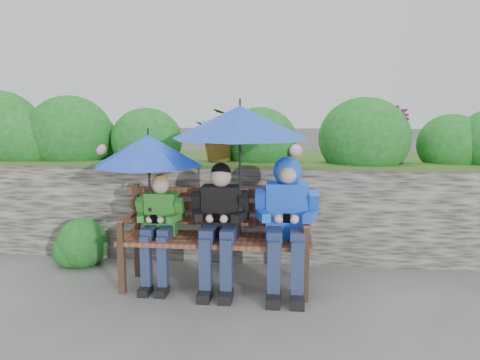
# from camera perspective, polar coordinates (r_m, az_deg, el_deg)

# --- Properties ---
(ground) EXTENTS (60.00, 60.00, 0.00)m
(ground) POSITION_cam_1_polar(r_m,az_deg,el_deg) (4.42, -0.14, -12.46)
(ground) COLOR #57584F
(ground) RESTS_ON ground
(garden_backdrop) EXTENTS (8.00, 2.86, 1.85)m
(garden_backdrop) POSITION_cam_1_polar(r_m,az_deg,el_deg) (5.77, 0.55, -0.55)
(garden_backdrop) COLOR #332F2B
(garden_backdrop) RESTS_ON ground
(park_bench) EXTENTS (1.69, 0.50, 0.89)m
(park_bench) POSITION_cam_1_polar(r_m,az_deg,el_deg) (4.24, -2.84, -6.18)
(park_bench) COLOR #3F2A1E
(park_bench) RESTS_ON ground
(boy_left) EXTENTS (0.42, 0.49, 1.02)m
(boy_left) POSITION_cam_1_polar(r_m,az_deg,el_deg) (4.27, -9.82, -5.19)
(boy_left) COLOR #21741C
(boy_left) RESTS_ON ground
(boy_middle) EXTENTS (0.51, 0.58, 1.12)m
(boy_middle) POSITION_cam_1_polar(r_m,az_deg,el_deg) (4.13, -2.49, -4.90)
(boy_middle) COLOR black
(boy_middle) RESTS_ON ground
(boy_right) EXTENTS (0.55, 0.66, 1.18)m
(boy_right) POSITION_cam_1_polar(r_m,az_deg,el_deg) (4.07, 5.73, -4.12)
(boy_right) COLOR #0735DE
(boy_right) RESTS_ON ground
(umbrella_left) EXTENTS (0.99, 0.99, 0.75)m
(umbrella_left) POSITION_cam_1_polar(r_m,az_deg,el_deg) (4.20, -11.09, 3.57)
(umbrella_left) COLOR blue
(umbrella_left) RESTS_ON ground
(umbrella_right) EXTENTS (1.19, 1.19, 0.98)m
(umbrella_right) POSITION_cam_1_polar(r_m,az_deg,el_deg) (4.00, 0.00, 7.05)
(umbrella_right) COLOR blue
(umbrella_right) RESTS_ON ground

